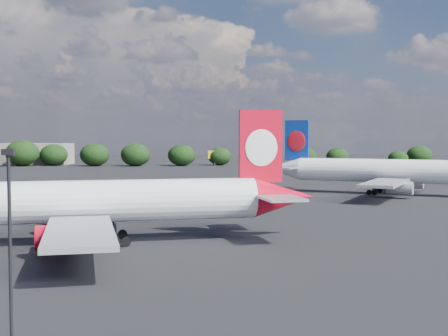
{
  "coord_description": "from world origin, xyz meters",
  "views": [
    {
      "loc": [
        16.22,
        -46.48,
        11.06
      ],
      "look_at": [
        16.0,
        12.0,
        8.0
      ],
      "focal_mm": 50.0,
      "sensor_mm": 36.0,
      "label": 1
    }
  ],
  "objects": [
    {
      "name": "horizon_treeline",
      "position": [
        -2.45,
        179.66,
        3.83
      ],
      "size": [
        202.88,
        15.44,
        9.32
      ],
      "color": "black",
      "rests_on": "ground"
    },
    {
      "name": "billboard_yellow",
      "position": [
        12.0,
        182.0,
        3.87
      ],
      "size": [
        5.0,
        0.3,
        5.5
      ],
      "color": "yellow",
      "rests_on": "ground"
    },
    {
      "name": "china_southern_airliner",
      "position": [
        44.95,
        70.7,
        4.28
      ],
      "size": [
        40.85,
        39.4,
        14.07
      ],
      "color": "white",
      "rests_on": "ground"
    },
    {
      "name": "highway_sign",
      "position": [
        -18.0,
        176.0,
        3.13
      ],
      "size": [
        6.0,
        0.3,
        4.5
      ],
      "color": "#146723",
      "rests_on": "ground"
    },
    {
      "name": "ground",
      "position": [
        0.0,
        60.0,
        0.0
      ],
      "size": [
        500.0,
        500.0,
        0.0
      ],
      "primitive_type": "plane",
      "color": "black",
      "rests_on": "ground"
    },
    {
      "name": "qantas_airliner",
      "position": [
        4.47,
        17.19,
        4.2
      ],
      "size": [
        41.96,
        40.14,
        13.79
      ],
      "color": "white",
      "rests_on": "ground"
    },
    {
      "name": "apron_lamp_post",
      "position": [
        6.62,
        -19.12,
        5.88
      ],
      "size": [
        0.55,
        0.3,
        10.47
      ],
      "color": "black",
      "rests_on": "ground"
    },
    {
      "name": "terminal_building",
      "position": [
        -65.0,
        192.0,
        4.0
      ],
      "size": [
        42.0,
        16.0,
        8.0
      ],
      "color": "gray",
      "rests_on": "ground"
    }
  ]
}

